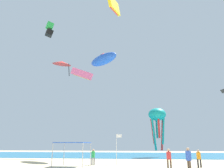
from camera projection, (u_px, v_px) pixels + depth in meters
ocean_strip at (128, 155)px, 44.02m from camera, size 110.00×25.70×0.03m
canopy_tent at (73, 143)px, 21.21m from camera, size 2.86×3.23×2.24m
person_near_tent at (189, 157)px, 17.33m from camera, size 0.43×0.48×1.81m
person_leftmost at (199, 157)px, 20.32m from camera, size 0.41×0.38×1.59m
person_central at (93, 156)px, 22.79m from camera, size 0.40×0.38×1.58m
person_rightmost at (169, 157)px, 19.37m from camera, size 0.42×0.40×1.68m
banner_flag at (117, 146)px, 23.55m from camera, size 0.61×0.06×3.11m
kite_parafoil_pink at (82, 74)px, 40.87m from camera, size 4.33×0.54×2.62m
kite_octopus_teal at (157, 117)px, 37.92m from camera, size 3.33×3.33×7.08m
kite_inflatable_blue at (103, 59)px, 37.13m from camera, size 6.14×5.66×2.52m
kite_delta_red at (62, 63)px, 44.47m from camera, size 5.27×5.28×3.26m
kite_box_green at (50, 30)px, 33.50m from camera, size 1.51×1.45×2.30m
kite_parafoil_yellow at (114, 5)px, 24.46m from camera, size 1.07×4.96×3.03m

